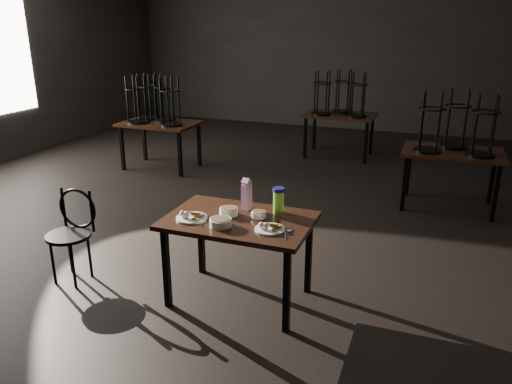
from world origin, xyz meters
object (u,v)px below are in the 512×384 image
at_px(water_bottle, 278,200).
at_px(bentwood_chair, 72,228).
at_px(juice_carton, 247,195).
at_px(main_table, 239,227).

xyz_separation_m(water_bottle, bentwood_chair, (-1.84, -0.42, -0.36)).
bearing_deg(water_bottle, juice_carton, -176.49).
height_order(main_table, bentwood_chair, bentwood_chair).
distance_m(main_table, bentwood_chair, 1.59).
xyz_separation_m(main_table, water_bottle, (0.26, 0.24, 0.19)).
bearing_deg(juice_carton, water_bottle, 3.51).
xyz_separation_m(juice_carton, water_bottle, (0.28, 0.02, -0.02)).
bearing_deg(bentwood_chair, water_bottle, 9.32).
bearing_deg(main_table, juice_carton, 94.89).
relative_size(juice_carton, bentwood_chair, 0.33).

